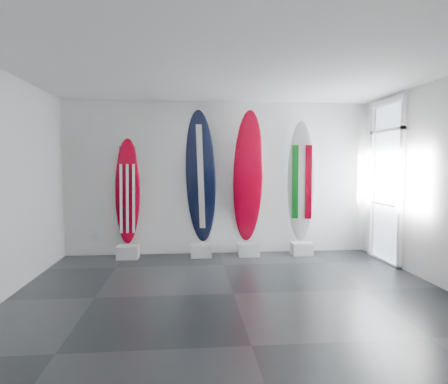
{
  "coord_description": "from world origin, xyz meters",
  "views": [
    {
      "loc": [
        -0.6,
        -5.17,
        1.76
      ],
      "look_at": [
        0.0,
        1.4,
        1.3
      ],
      "focal_mm": 31.11,
      "sensor_mm": 36.0,
      "label": 1
    }
  ],
  "objects": [
    {
      "name": "surfboard_italy",
      "position": [
        1.61,
        2.28,
        1.43
      ],
      "size": [
        0.56,
        0.35,
        2.37
      ],
      "primitive_type": "ellipsoid",
      "rotation": [
        0.04,
        0.0,
        -0.35
      ],
      "color": "silver",
      "rests_on": "display_block_italy"
    },
    {
      "name": "display_block_italy",
      "position": [
        1.61,
        2.18,
        0.12
      ],
      "size": [
        0.4,
        0.3,
        0.24
      ],
      "primitive_type": "cube",
      "color": "silver",
      "rests_on": "floor"
    },
    {
      "name": "display_block_usa",
      "position": [
        -1.75,
        2.18,
        0.12
      ],
      "size": [
        0.4,
        0.3,
        0.24
      ],
      "primitive_type": "cube",
      "color": "silver",
      "rests_on": "floor"
    },
    {
      "name": "surfboard_navy",
      "position": [
        -0.37,
        2.28,
        1.51
      ],
      "size": [
        0.68,
        0.62,
        2.55
      ],
      "primitive_type": "ellipsoid",
      "rotation": [
        0.16,
        0.0,
        -0.24
      ],
      "color": "black",
      "rests_on": "display_block_navy"
    },
    {
      "name": "wall_left",
      "position": [
        -3.0,
        0.0,
        1.5
      ],
      "size": [
        0.0,
        5.0,
        5.0
      ],
      "primitive_type": "plane",
      "rotation": [
        1.57,
        0.0,
        1.57
      ],
      "color": "silver",
      "rests_on": "ground"
    },
    {
      "name": "wall_right",
      "position": [
        3.0,
        0.0,
        1.5
      ],
      "size": [
        0.0,
        5.0,
        5.0
      ],
      "primitive_type": "plane",
      "rotation": [
        1.57,
        0.0,
        -1.57
      ],
      "color": "silver",
      "rests_on": "ground"
    },
    {
      "name": "surfboard_usa",
      "position": [
        -1.75,
        2.28,
        1.25
      ],
      "size": [
        0.53,
        0.44,
        2.02
      ],
      "primitive_type": "ellipsoid",
      "rotation": [
        0.13,
        0.0,
        0.25
      ],
      "color": "maroon",
      "rests_on": "display_block_usa"
    },
    {
      "name": "glass_door",
      "position": [
        2.97,
        1.55,
        1.43
      ],
      "size": [
        0.12,
        1.16,
        2.85
      ],
      "primitive_type": null,
      "color": "white",
      "rests_on": "floor"
    },
    {
      "name": "wall_front",
      "position": [
        0.0,
        -2.5,
        1.5
      ],
      "size": [
        6.0,
        0.0,
        6.0
      ],
      "primitive_type": "plane",
      "rotation": [
        -1.57,
        0.0,
        0.0
      ],
      "color": "silver",
      "rests_on": "ground"
    },
    {
      "name": "wall_outlet",
      "position": [
        -2.45,
        2.48,
        0.35
      ],
      "size": [
        0.09,
        0.02,
        0.13
      ],
      "primitive_type": "cube",
      "color": "silver",
      "rests_on": "wall_back"
    },
    {
      "name": "display_block_swiss",
      "position": [
        0.55,
        2.18,
        0.12
      ],
      "size": [
        0.4,
        0.3,
        0.24
      ],
      "primitive_type": "cube",
      "color": "silver",
      "rests_on": "floor"
    },
    {
      "name": "wall_back",
      "position": [
        0.0,
        2.5,
        1.5
      ],
      "size": [
        6.0,
        0.0,
        6.0
      ],
      "primitive_type": "plane",
      "rotation": [
        1.57,
        0.0,
        0.0
      ],
      "color": "silver",
      "rests_on": "ground"
    },
    {
      "name": "display_block_navy",
      "position": [
        -0.37,
        2.18,
        0.12
      ],
      "size": [
        0.4,
        0.3,
        0.24
      ],
      "primitive_type": "cube",
      "color": "silver",
      "rests_on": "floor"
    },
    {
      "name": "ceiling",
      "position": [
        0.0,
        0.0,
        3.0
      ],
      "size": [
        6.0,
        6.0,
        0.0
      ],
      "primitive_type": "plane",
      "rotation": [
        3.14,
        0.0,
        0.0
      ],
      "color": "white",
      "rests_on": "wall_back"
    },
    {
      "name": "surfboard_swiss",
      "position": [
        0.55,
        2.28,
        1.52
      ],
      "size": [
        0.59,
        0.5,
        2.56
      ],
      "primitive_type": "ellipsoid",
      "rotation": [
        0.16,
        0.0,
        0.01
      ],
      "color": "maroon",
      "rests_on": "display_block_swiss"
    },
    {
      "name": "floor",
      "position": [
        0.0,
        0.0,
        0.0
      ],
      "size": [
        6.0,
        6.0,
        0.0
      ],
      "primitive_type": "plane",
      "color": "black",
      "rests_on": "ground"
    }
  ]
}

